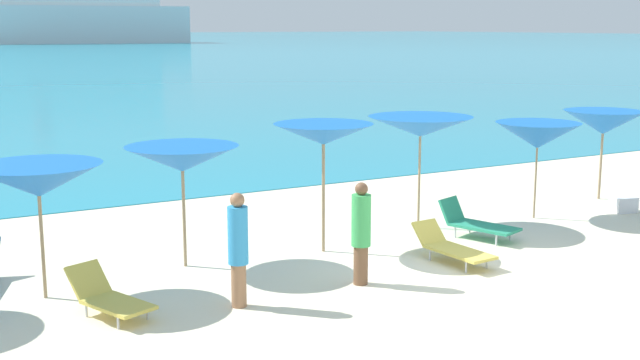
% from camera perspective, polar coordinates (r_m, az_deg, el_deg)
% --- Properties ---
extents(ground_plane, '(50.00, 100.00, 0.30)m').
position_cam_1_polar(ground_plane, '(22.09, -6.11, -0.20)').
color(ground_plane, beige).
extents(umbrella_2, '(2.02, 2.02, 2.03)m').
position_cam_1_polar(umbrella_2, '(12.60, -19.08, -0.05)').
color(umbrella_2, '#9E7F59').
rests_on(umbrella_2, ground_plane).
extents(umbrella_3, '(1.98, 1.98, 2.06)m').
position_cam_1_polar(umbrella_3, '(13.71, -9.60, 1.46)').
color(umbrella_3, '#9E7F59').
rests_on(umbrella_3, ground_plane).
extents(umbrella_4, '(1.85, 1.85, 2.32)m').
position_cam_1_polar(umbrella_4, '(14.39, 0.24, 3.19)').
color(umbrella_4, '#9E7F59').
rests_on(umbrella_4, ground_plane).
extents(umbrella_5, '(2.15, 2.15, 2.25)m').
position_cam_1_polar(umbrella_5, '(16.30, 7.02, 3.72)').
color(umbrella_5, '#9E7F59').
rests_on(umbrella_5, ground_plane).
extents(umbrella_6, '(1.96, 1.96, 2.04)m').
position_cam_1_polar(umbrella_6, '(17.60, 14.96, 3.02)').
color(umbrella_6, '#9E7F59').
rests_on(umbrella_6, ground_plane).
extents(umbrella_7, '(1.96, 1.96, 2.08)m').
position_cam_1_polar(umbrella_7, '(20.03, 19.18, 3.81)').
color(umbrella_7, '#9E7F59').
rests_on(umbrella_7, ground_plane).
extents(lounge_chair_0, '(1.06, 1.63, 0.70)m').
position_cam_1_polar(lounge_chair_0, '(15.95, 10.81, -2.93)').
color(lounge_chair_0, '#268C66').
rests_on(lounge_chair_0, ground_plane).
extents(lounge_chair_3, '(1.02, 1.51, 0.65)m').
position_cam_1_polar(lounge_chair_3, '(11.95, -14.56, -7.88)').
color(lounge_chair_3, '#D8BF4C').
rests_on(lounge_chair_3, ground_plane).
extents(lounge_chair_7, '(0.68, 1.65, 0.60)m').
position_cam_1_polar(lounge_chair_7, '(14.28, 9.16, -4.62)').
color(lounge_chair_7, '#D8BF4C').
rests_on(lounge_chair_7, ground_plane).
extents(beachgoer_0, '(0.29, 0.29, 1.69)m').
position_cam_1_polar(beachgoer_0, '(11.79, -5.74, -4.63)').
color(beachgoer_0, '#A3704C').
rests_on(beachgoer_0, ground_plane).
extents(beachgoer_1, '(0.30, 0.30, 1.64)m').
position_cam_1_polar(beachgoer_1, '(12.77, 2.88, -3.55)').
color(beachgoer_1, brown).
rests_on(beachgoer_1, ground_plane).
extents(cooler_box, '(0.57, 0.46, 0.34)m').
position_cam_1_polar(cooler_box, '(19.03, 20.44, -1.61)').
color(cooler_box, white).
rests_on(cooler_box, ground_plane).
extents(cruise_ship, '(53.62, 15.44, 20.18)m').
position_cam_1_polar(cruise_ship, '(193.46, -17.25, 11.35)').
color(cruise_ship, white).
rests_on(cruise_ship, ocean_water).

